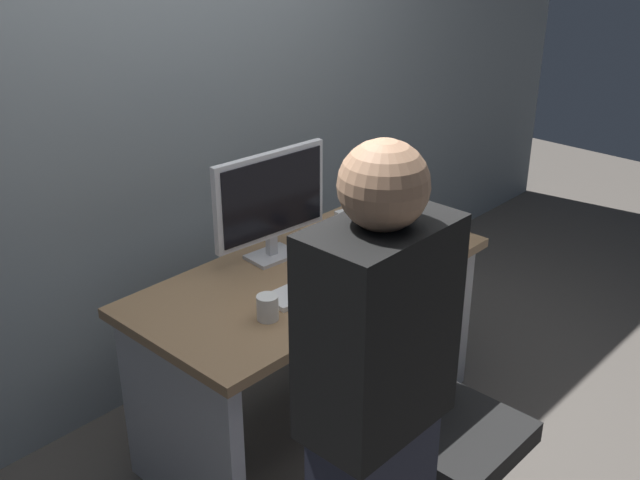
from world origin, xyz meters
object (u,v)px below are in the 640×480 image
at_px(monitor, 271,200).
at_px(mouse, 369,259).
at_px(person_at_desk, 375,425).
at_px(cell_phone, 419,241).
at_px(cup_near_keyboard, 268,308).
at_px(keyboard, 314,285).
at_px(desk, 311,320).
at_px(book_stack, 362,224).
at_px(office_chair, 438,434).

distance_m(monitor, mouse, 0.47).
height_order(person_at_desk, cell_phone, person_at_desk).
xyz_separation_m(monitor, cup_near_keyboard, (-0.36, -0.35, -0.21)).
bearing_deg(person_at_desk, keyboard, 53.17).
distance_m(mouse, cup_near_keyboard, 0.59).
relative_size(desk, monitor, 2.78).
height_order(desk, cell_phone, cell_phone).
relative_size(keyboard, mouse, 4.30).
bearing_deg(mouse, person_at_desk, -139.74).
bearing_deg(monitor, book_stack, -19.85).
relative_size(mouse, cup_near_keyboard, 1.08).
distance_m(person_at_desk, keyboard, 0.95).
height_order(person_at_desk, monitor, person_at_desk).
bearing_deg(person_at_desk, mouse, 40.26).
xyz_separation_m(monitor, book_stack, (0.40, -0.15, -0.19)).
relative_size(person_at_desk, keyboard, 3.81).
xyz_separation_m(keyboard, cell_phone, (0.61, -0.05, -0.01)).
height_order(office_chair, person_at_desk, person_at_desk).
distance_m(keyboard, book_stack, 0.50).
height_order(keyboard, cell_phone, keyboard).
xyz_separation_m(keyboard, book_stack, (0.47, 0.16, 0.06)).
bearing_deg(cell_phone, desk, 153.51).
bearing_deg(office_chair, cup_near_keyboard, 112.00).
distance_m(person_at_desk, cup_near_keyboard, 0.77).
distance_m(office_chair, mouse, 0.79).
relative_size(keyboard, book_stack, 1.88).
bearing_deg(cell_phone, keyboard, 166.03).
height_order(monitor, keyboard, monitor).
bearing_deg(book_stack, cell_phone, -57.47).
xyz_separation_m(desk, cup_near_keyboard, (-0.38, -0.15, 0.28)).
relative_size(monitor, keyboard, 1.26).
height_order(office_chair, keyboard, office_chair).
bearing_deg(mouse, desk, 148.53).
xyz_separation_m(desk, book_stack, (0.38, 0.05, 0.30)).
xyz_separation_m(desk, keyboard, (-0.09, -0.11, 0.24)).
bearing_deg(keyboard, book_stack, 22.03).
relative_size(office_chair, keyboard, 2.19).
bearing_deg(mouse, cup_near_keyboard, -177.98).
height_order(book_stack, cell_phone, book_stack).
bearing_deg(office_chair, book_stack, 56.71).
bearing_deg(mouse, monitor, 125.57).
distance_m(office_chair, cell_phone, 0.94).
distance_m(cup_near_keyboard, book_stack, 0.79).
distance_m(office_chair, book_stack, 1.03).
height_order(desk, mouse, mouse).
bearing_deg(keyboard, monitor, 80.18).
distance_m(desk, mouse, 0.35).
xyz_separation_m(desk, person_at_desk, (-0.66, -0.87, 0.31)).
relative_size(cup_near_keyboard, book_stack, 0.40).
bearing_deg(monitor, desk, -83.17).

